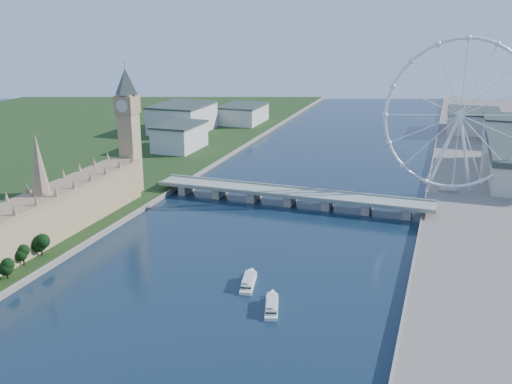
% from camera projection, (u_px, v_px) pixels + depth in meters
% --- Properties ---
extents(parliament_range, '(24.00, 200.00, 70.00)m').
position_uv_depth(parliament_range, '(44.00, 217.00, 366.22)').
color(parliament_range, tan).
rests_on(parliament_range, ground).
extents(big_ben, '(20.02, 20.02, 110.00)m').
position_uv_depth(big_ben, '(128.00, 115.00, 449.25)').
color(big_ben, tan).
rests_on(big_ben, ground).
extents(westminster_bridge, '(220.00, 22.00, 9.50)m').
position_uv_depth(westminster_bridge, '(290.00, 195.00, 447.43)').
color(westminster_bridge, gray).
rests_on(westminster_bridge, ground).
extents(london_eye, '(113.60, 39.12, 124.30)m').
position_uv_depth(london_eye, '(460.00, 116.00, 441.70)').
color(london_eye, silver).
rests_on(london_eye, ground).
extents(city_skyline, '(505.00, 280.00, 32.00)m').
position_uv_depth(city_skyline, '(383.00, 126.00, 666.85)').
color(city_skyline, beige).
rests_on(city_skyline, ground).
extents(tour_boat_near, '(12.04, 27.69, 5.91)m').
position_uv_depth(tour_boat_near, '(248.00, 285.00, 314.11)').
color(tour_boat_near, white).
rests_on(tour_boat_near, ground).
extents(tour_boat_far, '(13.85, 27.58, 5.88)m').
position_uv_depth(tour_boat_far, '(272.00, 310.00, 288.52)').
color(tour_boat_far, silver).
rests_on(tour_boat_far, ground).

